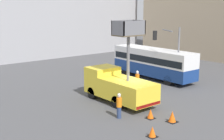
# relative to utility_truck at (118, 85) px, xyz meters

# --- Properties ---
(ground_plane) EXTENTS (120.00, 120.00, 0.00)m
(ground_plane) POSITION_rel_utility_truck_xyz_m (0.99, -0.99, -1.47)
(ground_plane) COLOR #4C4C4F
(utility_truck) EXTENTS (2.55, 6.54, 6.68)m
(utility_truck) POSITION_rel_utility_truck_xyz_m (0.00, 0.00, 0.00)
(utility_truck) COLOR yellow
(utility_truck) RESTS_ON ground_plane
(city_bus) EXTENTS (2.47, 10.11, 3.21)m
(city_bus) POSITION_rel_utility_truck_xyz_m (8.44, 4.15, 0.41)
(city_bus) COLOR navy
(city_bus) RESTS_ON ground_plane
(traffic_light_pole) EXTENTS (2.54, 2.29, 5.69)m
(traffic_light_pole) POSITION_rel_utility_truck_xyz_m (7.77, 1.32, 2.35)
(traffic_light_pole) COLOR slate
(traffic_light_pole) RESTS_ON ground_plane
(road_worker_near_truck) EXTENTS (0.38, 0.38, 1.81)m
(road_worker_near_truck) POSITION_rel_utility_truck_xyz_m (-2.35, -2.90, -0.56)
(road_worker_near_truck) COLOR navy
(road_worker_near_truck) RESTS_ON ground_plane
(road_worker_directing) EXTENTS (0.38, 0.38, 1.94)m
(road_worker_directing) POSITION_rel_utility_truck_xyz_m (3.48, 1.39, -0.49)
(road_worker_directing) COLOR navy
(road_worker_directing) RESTS_ON ground_plane
(traffic_cone_near_truck) EXTENTS (0.67, 0.67, 0.77)m
(traffic_cone_near_truck) POSITION_rel_utility_truck_xyz_m (-0.02, -5.75, -1.10)
(traffic_cone_near_truck) COLOR black
(traffic_cone_near_truck) RESTS_ON ground_plane
(traffic_cone_mid_road) EXTENTS (0.59, 0.59, 0.68)m
(traffic_cone_mid_road) POSITION_rel_utility_truck_xyz_m (-0.68, -4.34, -1.15)
(traffic_cone_mid_road) COLOR black
(traffic_cone_mid_road) RESTS_ON ground_plane
(traffic_cone_far_side) EXTENTS (0.58, 0.58, 0.67)m
(traffic_cone_far_side) POSITION_rel_utility_truck_xyz_m (-2.86, -6.60, -1.15)
(traffic_cone_far_side) COLOR black
(traffic_cone_far_side) RESTS_ON ground_plane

